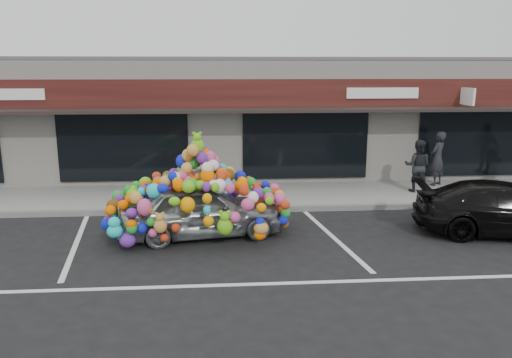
{
  "coord_description": "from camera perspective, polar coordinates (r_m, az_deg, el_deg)",
  "views": [
    {
      "loc": [
        0.12,
        -10.93,
        3.94
      ],
      "look_at": [
        1.04,
        1.4,
        1.19
      ],
      "focal_mm": 35.0,
      "sensor_mm": 36.0,
      "label": 1
    }
  ],
  "objects": [
    {
      "name": "parking_stripe_left",
      "position": [
        12.26,
        -19.87,
        -6.97
      ],
      "size": [
        0.73,
        4.37,
        0.01
      ],
      "primitive_type": "cube",
      "rotation": [
        0.0,
        0.0,
        0.14
      ],
      "color": "silver",
      "rests_on": "ground"
    },
    {
      "name": "pedestrian_b",
      "position": [
        16.34,
        17.97,
        1.44
      ],
      "size": [
        0.98,
        0.89,
        1.64
      ],
      "primitive_type": "imported",
      "rotation": [
        0.0,
        0.0,
        2.72
      ],
      "color": "black",
      "rests_on": "sidewalk"
    },
    {
      "name": "toy_car",
      "position": [
        11.94,
        -6.38,
        -2.69
      ],
      "size": [
        2.83,
        4.4,
        2.41
      ],
      "rotation": [
        0.0,
        0.0,
        1.74
      ],
      "color": "#B2B8BD",
      "rests_on": "ground"
    },
    {
      "name": "black_sedan",
      "position": [
        13.47,
        26.8,
        -3.07
      ],
      "size": [
        2.58,
        4.6,
        1.26
      ],
      "primitive_type": "imported",
      "rotation": [
        0.0,
        0.0,
        1.37
      ],
      "color": "black",
      "rests_on": "ground"
    },
    {
      "name": "shop_building",
      "position": [
        19.45,
        -4.62,
        7.24
      ],
      "size": [
        24.0,
        7.2,
        4.31
      ],
      "color": "white",
      "rests_on": "ground"
    },
    {
      "name": "parking_stripe_mid",
      "position": [
        12.1,
        8.84,
        -6.6
      ],
      "size": [
        0.73,
        4.37,
        0.01
      ],
      "primitive_type": "cube",
      "rotation": [
        0.0,
        0.0,
        0.14
      ],
      "color": "silver",
      "rests_on": "ground"
    },
    {
      "name": "sidewalk",
      "position": [
        15.42,
        -4.57,
        -2.03
      ],
      "size": [
        26.0,
        3.0,
        0.15
      ],
      "primitive_type": "cube",
      "color": "gray",
      "rests_on": "ground"
    },
    {
      "name": "pedestrian_a",
      "position": [
        17.45,
        20.03,
        2.22
      ],
      "size": [
        0.78,
        0.75,
        1.79
      ],
      "primitive_type": "imported",
      "rotation": [
        0.0,
        0.0,
        3.83
      ],
      "color": "black",
      "rests_on": "sidewalk"
    },
    {
      "name": "lane_line",
      "position": [
        9.67,
        7.49,
        -11.6
      ],
      "size": [
        14.0,
        0.12,
        0.01
      ],
      "primitive_type": "cube",
      "color": "silver",
      "rests_on": "ground"
    },
    {
      "name": "ground",
      "position": [
        11.62,
        -4.63,
        -7.33
      ],
      "size": [
        90.0,
        90.0,
        0.0
      ],
      "primitive_type": "plane",
      "color": "black",
      "rests_on": "ground"
    },
    {
      "name": "kerb",
      "position": [
        13.97,
        -4.59,
        -3.57
      ],
      "size": [
        26.0,
        0.18,
        0.16
      ],
      "primitive_type": "cube",
      "color": "slate",
      "rests_on": "ground"
    }
  ]
}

